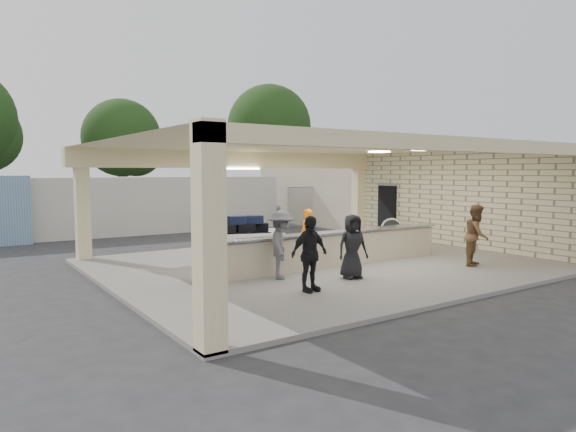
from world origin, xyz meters
TOP-DOWN VIEW (x-y plane):
  - ground at (0.00, 0.00)m, footprint 120.00×120.00m
  - pavilion at (0.21, 0.66)m, footprint 12.01×10.00m
  - baggage_counter at (0.00, -0.50)m, footprint 8.20×0.58m
  - luggage_cart at (-1.59, 1.82)m, footprint 2.63×2.11m
  - drum_fan at (5.26, 2.26)m, footprint 0.76×0.74m
  - baggage_handler at (-0.23, 0.30)m, footprint 0.34×0.59m
  - passenger_a at (3.54, -2.76)m, footprint 0.92×0.72m
  - passenger_b at (-2.34, -2.65)m, footprint 1.03×0.45m
  - passenger_c at (-2.10, -1.14)m, footprint 0.94×1.14m
  - passenger_d at (-0.60, -2.12)m, footprint 0.85×0.50m
  - car_white_a at (8.89, 12.06)m, footprint 5.30×4.08m
  - car_white_b at (10.33, 14.27)m, footprint 4.61×1.91m
  - car_dark at (5.61, 15.50)m, footprint 4.93×3.76m
  - container_white at (-0.91, 11.25)m, footprint 11.75×2.73m
  - fence at (11.00, 9.00)m, footprint 12.06×0.06m
  - tree_mid at (2.32, 26.16)m, footprint 6.00×5.60m
  - tree_right at (14.32, 25.16)m, footprint 7.20×7.00m
  - adjacent_building at (9.50, 10.00)m, footprint 6.00×8.00m

SIDE VIEW (x-z plane):
  - ground at x=0.00m, z-range 0.00..0.00m
  - drum_fan at x=5.26m, z-range 0.13..1.02m
  - baggage_counter at x=0.00m, z-range 0.10..1.08m
  - car_white_a at x=8.89m, z-range 0.00..1.37m
  - car_white_b at x=10.33m, z-range 0.00..1.43m
  - car_dark at x=5.61m, z-range 0.00..1.57m
  - luggage_cart at x=-1.59m, z-range 0.15..1.48m
  - baggage_handler at x=-0.23m, z-range 0.10..1.69m
  - passenger_d at x=-0.60m, z-range 0.10..1.72m
  - passenger_b at x=-2.34m, z-range 0.10..1.81m
  - passenger_c at x=-2.10m, z-range 0.10..1.82m
  - passenger_a at x=3.54m, z-range 0.10..1.84m
  - fence at x=11.00m, z-range 0.04..2.07m
  - container_white at x=-0.91m, z-range 0.00..2.53m
  - pavilion at x=0.21m, z-range -0.43..3.12m
  - adjacent_building at x=9.50m, z-range 0.00..3.20m
  - tree_mid at x=2.32m, z-range 0.96..8.96m
  - tree_right at x=14.32m, z-range 1.21..11.21m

